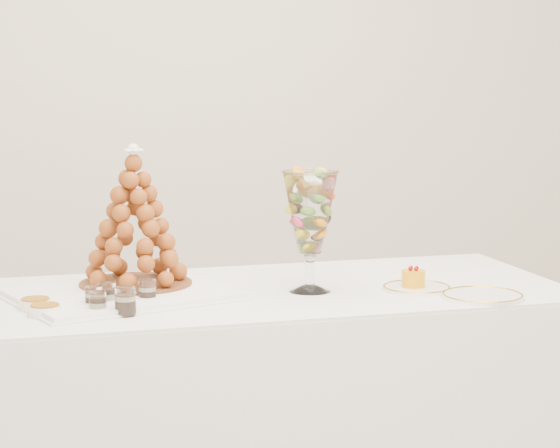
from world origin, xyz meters
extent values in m
cube|color=beige|center=(0.00, 2.00, 1.40)|extent=(4.50, 0.04, 2.80)
cube|color=white|center=(-0.15, 0.23, 0.38)|extent=(2.04, 0.87, 0.76)
cube|color=white|center=(-0.15, 0.23, 0.76)|extent=(2.03, 0.86, 0.01)
cube|color=white|center=(-0.47, 0.23, 0.78)|extent=(0.69, 0.60, 0.02)
cylinder|color=white|center=(0.08, 0.18, 0.78)|extent=(0.13, 0.13, 0.02)
cylinder|color=white|center=(0.08, 0.18, 0.83)|extent=(0.03, 0.03, 0.09)
sphere|color=white|center=(0.08, 0.18, 0.87)|extent=(0.04, 0.04, 0.04)
cylinder|color=white|center=(0.39, 0.13, 0.77)|extent=(0.21, 0.21, 0.01)
cylinder|color=white|center=(0.54, -0.03, 0.77)|extent=(0.24, 0.24, 0.01)
cylinder|color=white|center=(-0.57, 0.10, 0.80)|extent=(0.06, 0.06, 0.06)
cylinder|color=white|center=(-0.53, 0.12, 0.80)|extent=(0.06, 0.06, 0.07)
cylinder|color=white|center=(-0.41, 0.13, 0.80)|extent=(0.06, 0.06, 0.07)
cylinder|color=white|center=(-0.56, 0.03, 0.80)|extent=(0.06, 0.06, 0.06)
cylinder|color=white|center=(-0.49, 0.00, 0.80)|extent=(0.06, 0.06, 0.08)
cylinder|color=white|center=(-0.72, 0.14, 0.78)|extent=(0.09, 0.09, 0.03)
cylinder|color=white|center=(-0.70, 0.05, 0.78)|extent=(0.09, 0.09, 0.03)
cylinder|color=brown|center=(-0.42, 0.32, 0.79)|extent=(0.34, 0.34, 0.01)
cone|color=#924316|center=(-0.42, 0.32, 0.99)|extent=(0.30, 0.30, 0.40)
sphere|color=white|center=(-0.42, 0.32, 1.18)|extent=(0.04, 0.04, 0.04)
cylinder|color=#F29F0B|center=(0.38, 0.13, 0.80)|extent=(0.07, 0.07, 0.05)
sphere|color=#900509|center=(0.40, 0.13, 0.83)|extent=(0.01, 0.01, 0.01)
sphere|color=#900509|center=(0.38, 0.14, 0.83)|extent=(0.01, 0.01, 0.01)
sphere|color=#900509|center=(0.37, 0.13, 0.83)|extent=(0.01, 0.01, 0.01)
sphere|color=#900509|center=(0.39, 0.12, 0.83)|extent=(0.01, 0.01, 0.01)
camera|label=1|loc=(-0.78, -2.88, 1.43)|focal=70.00mm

